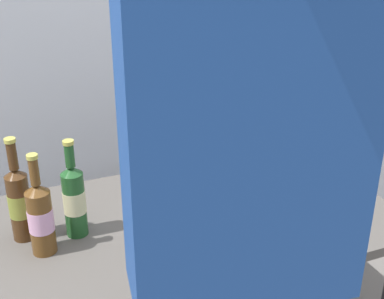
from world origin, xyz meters
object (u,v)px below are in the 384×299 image
beer_bottle_brown (74,199)px  person_figure (239,274)px  beer_bottle_amber (41,217)px  laptop (281,184)px  beer_bottle_green (19,201)px

beer_bottle_brown → person_figure: person_figure is taller
beer_bottle_brown → beer_bottle_amber: bearing=-152.3°
laptop → beer_bottle_green: 0.90m
laptop → person_figure: 0.86m
laptop → person_figure: size_ratio=0.21×
beer_bottle_amber → beer_bottle_green: 0.11m
beer_bottle_brown → beer_bottle_amber: size_ratio=1.00×
beer_bottle_brown → beer_bottle_green: size_ratio=0.95×
laptop → beer_bottle_brown: (-0.73, 0.03, 0.08)m
beer_bottle_brown → person_figure: bearing=-72.4°
laptop → beer_bottle_brown: bearing=177.3°
laptop → beer_bottle_brown: beer_bottle_brown is taller
laptop → person_figure: (-0.51, -0.65, 0.23)m
laptop → beer_bottle_green: beer_bottle_green is taller
beer_bottle_brown → beer_bottle_green: bearing=165.2°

